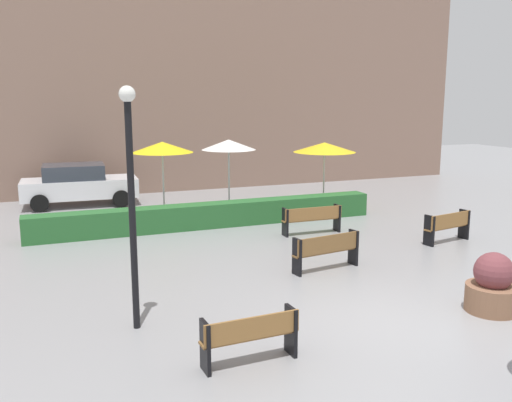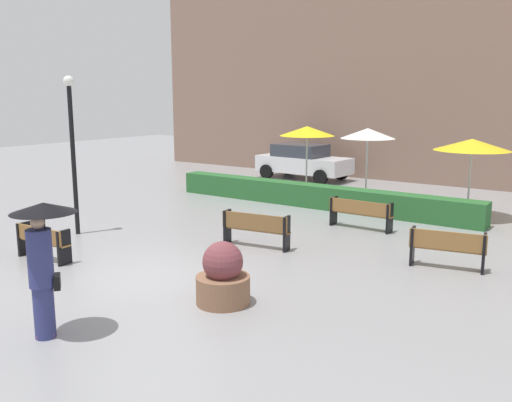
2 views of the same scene
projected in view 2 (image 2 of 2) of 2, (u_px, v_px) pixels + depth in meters
The scene contains 14 objects.
ground_plane at pixel (156, 277), 11.61m from camera, with size 60.00×60.00×0.00m, color gray.
bench_mid_center at pixel (255, 227), 13.79m from camera, with size 1.80×0.57×0.87m.
bench_far_right at pixel (447, 247), 12.08m from camera, with size 1.63×0.62×0.86m.
bench_near_left at pixel (42, 240), 12.73m from camera, with size 1.57×0.42×0.80m.
bench_back_row at pixel (360, 212), 15.69m from camera, with size 1.86×0.40×0.83m.
pedestrian_with_umbrella at pixel (43, 251), 8.50m from camera, with size 1.00×1.00×2.16m.
planter_pot at pixel (223, 277), 10.08m from camera, with size 0.99×0.99×1.16m.
lamp_post at pixel (72, 140), 14.75m from camera, with size 0.28×0.28×4.25m.
patio_umbrella_yellow at pixel (307, 131), 20.18m from camera, with size 2.01×2.01×2.63m.
patio_umbrella_white at pixel (368, 134), 18.96m from camera, with size 1.86×1.86×2.63m.
patio_umbrella_yellow_far at pixel (472, 145), 16.72m from camera, with size 2.25×2.25×2.45m.
hedge_strip at pixel (316, 196), 18.78m from camera, with size 11.11×0.70×0.76m, color #28602D.
building_facade at pixel (425, 42), 23.34m from camera, with size 28.00×1.20×11.90m, color #846656.
parked_car at pixel (303, 161), 24.96m from camera, with size 4.28×2.14×1.57m.
Camera 2 is at (8.11, -7.87, 3.77)m, focal length 38.95 mm.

